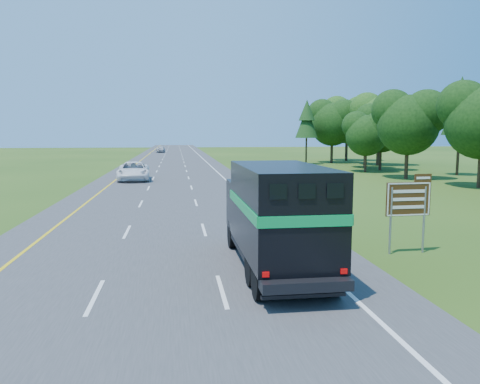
% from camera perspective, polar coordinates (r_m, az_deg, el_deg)
% --- Properties ---
extents(ground, '(300.00, 300.00, 0.00)m').
position_cam_1_polar(ground, '(12.31, -10.09, -15.37)').
color(ground, '#244412').
rests_on(ground, ground).
extents(road, '(15.00, 260.00, 0.04)m').
position_cam_1_polar(road, '(61.55, -8.31, 2.73)').
color(road, '#38383A').
rests_on(road, ground).
extents(lane_markings, '(11.15, 260.00, 0.01)m').
position_cam_1_polar(lane_markings, '(61.55, -8.31, 2.75)').
color(lane_markings, yellow).
rests_on(lane_markings, road).
extents(tree_wall_right, '(16.00, 100.00, 12.00)m').
position_cam_1_polar(tree_wall_right, '(48.59, 24.04, 8.09)').
color(tree_wall_right, '#103A0F').
rests_on(tree_wall_right, ground).
extents(horse_truck, '(2.64, 8.20, 3.62)m').
position_cam_1_polar(horse_truck, '(15.91, 4.44, -2.69)').
color(horse_truck, black).
rests_on(horse_truck, road).
extents(white_suv, '(3.45, 6.80, 1.84)m').
position_cam_1_polar(white_suv, '(47.87, -12.85, 2.51)').
color(white_suv, white).
rests_on(white_suv, road).
extents(far_car, '(2.29, 4.84, 1.60)m').
position_cam_1_polar(far_car, '(116.53, -9.66, 5.16)').
color(far_car, '#AEAEB5').
rests_on(far_car, road).
extents(exit_sign, '(1.85, 0.14, 3.14)m').
position_cam_1_polar(exit_sign, '(19.32, 19.91, -1.18)').
color(exit_sign, gray).
rests_on(exit_sign, ground).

